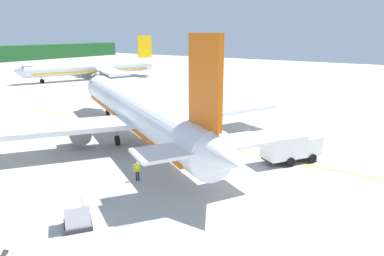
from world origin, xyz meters
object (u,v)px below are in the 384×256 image
object	(u,v)px
airliner_mid_apron	(94,67)
cargo_container_near	(78,214)
service_truck_fuel	(291,146)
crew_marshaller	(137,170)
crew_loader_left	(174,147)
airliner_foreground	(137,111)

from	to	relation	value
airliner_mid_apron	cargo_container_near	bearing A→B (deg)	-131.74
cargo_container_near	service_truck_fuel	bearing A→B (deg)	-20.37
crew_marshaller	airliner_mid_apron	bearing A→B (deg)	51.89
airliner_mid_apron	cargo_container_near	size ratio (longest dim) A/B	15.46
crew_marshaller	crew_loader_left	xyz separation A→B (m)	(6.49, 1.15, 0.01)
service_truck_fuel	cargo_container_near	world-z (taller)	service_truck_fuel
service_truck_fuel	crew_marshaller	world-z (taller)	service_truck_fuel
crew_marshaller	airliner_foreground	bearing A→B (deg)	42.66
airliner_mid_apron	crew_loader_left	xyz separation A→B (m)	(-35.85, -52.83, -2.13)
service_truck_fuel	crew_loader_left	world-z (taller)	service_truck_fuel
airliner_foreground	cargo_container_near	bearing A→B (deg)	-148.69
airliner_foreground	cargo_container_near	xyz separation A→B (m)	(-16.08, -9.78, -2.53)
airliner_foreground	airliner_mid_apron	distance (m)	57.15
airliner_mid_apron	crew_marshaller	xyz separation A→B (m)	(-42.34, -53.98, -2.15)
airliner_mid_apron	crew_marshaller	size ratio (longest dim) A/B	22.29
airliner_foreground	crew_loader_left	xyz separation A→B (m)	(-2.07, -6.74, -2.41)
airliner_mid_apron	cargo_container_near	xyz separation A→B (m)	(-49.86, -55.88, -2.25)
airliner_foreground	crew_loader_left	size ratio (longest dim) A/B	22.78
cargo_container_near	crew_loader_left	world-z (taller)	cargo_container_near
cargo_container_near	crew_marshaller	bearing A→B (deg)	14.17
service_truck_fuel	crew_loader_left	bearing A→B (deg)	116.23
airliner_mid_apron	service_truck_fuel	distance (m)	70.11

